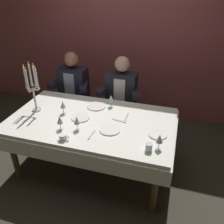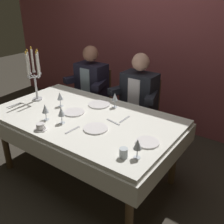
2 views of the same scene
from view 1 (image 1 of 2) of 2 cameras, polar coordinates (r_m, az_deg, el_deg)
The scene contains 21 objects.
ground_plane at distance 3.19m, azimuth -4.44°, elevation -13.13°, with size 12.00×12.00×0.00m, color #38332A.
back_wall at distance 4.01m, azimuth 3.55°, elevation 18.01°, with size 6.00×0.12×2.70m, color #8F4348.
dining_table at distance 2.80m, azimuth -4.94°, elevation -3.82°, with size 1.94×1.14×0.74m.
candelabra at distance 2.93m, azimuth -18.63°, elevation 5.48°, with size 0.19×0.19×0.62m.
dinner_plate_0 at distance 2.78m, azimuth -7.60°, elevation -1.31°, with size 0.22×0.22×0.01m, color white.
dinner_plate_1 at distance 2.52m, azimuth 10.98°, elevation -5.26°, with size 0.20×0.20×0.01m, color white.
dinner_plate_2 at distance 3.00m, azimuth -3.77°, elevation 1.42°, with size 0.24×0.24×0.01m, color white.
dinner_plate_3 at distance 2.54m, azimuth -0.50°, elevation -4.25°, with size 0.23×0.23×0.01m, color white.
wine_glass_0 at distance 2.52m, azimuth -8.52°, elevation -2.09°, with size 0.07×0.07×0.16m.
wine_glass_1 at distance 2.94m, azimuth -0.26°, elevation 3.29°, with size 0.07×0.07×0.16m.
wine_glass_2 at distance 2.56m, azimuth -12.53°, elevation -1.92°, with size 0.07×0.07×0.16m.
wine_glass_3 at distance 2.26m, azimuth 11.44°, elevation -6.39°, with size 0.07×0.07×0.16m.
wine_glass_4 at distance 2.85m, azimuth -11.82°, elevation 1.73°, with size 0.07×0.07×0.16m.
water_tumbler_0 at distance 2.27m, azimuth 8.91°, elevation -8.44°, with size 0.07×0.07×0.08m, color silver.
coffee_cup_0 at distance 2.44m, azimuth -11.74°, elevation -6.05°, with size 0.13×0.12×0.06m.
fork_0 at distance 2.78m, azimuth 3.61°, elevation -1.14°, with size 0.17×0.02×0.01m, color #B7B7BC.
spoon_1 at distance 2.93m, azimuth -21.85°, elevation -1.71°, with size 0.17×0.02×0.01m, color #B7B7BC.
fork_2 at distance 2.70m, azimuth 1.82°, elevation -2.15°, with size 0.17×0.02×0.01m, color #B7B7BC.
fork_3 at distance 2.48m, azimuth -4.96°, elevation -5.50°, with size 0.17×0.02×0.01m, color #B7B7BC.
seated_diner_0 at distance 3.70m, azimuth -9.30°, elevation 6.63°, with size 0.63×0.48×1.24m.
seated_diner_1 at distance 3.45m, azimuth 2.37°, elevation 5.27°, with size 0.63×0.48×1.24m.
Camera 1 is at (0.90, -2.16, 2.18)m, focal length 37.75 mm.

